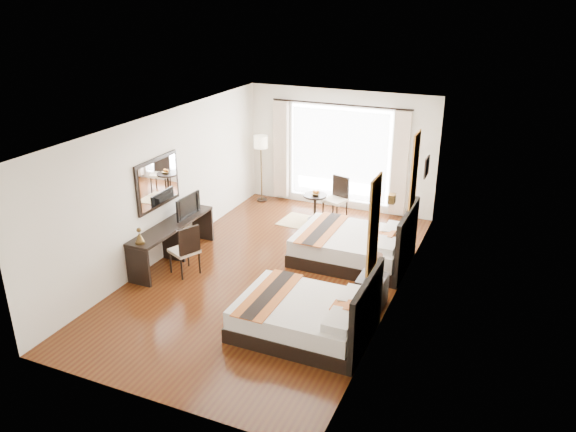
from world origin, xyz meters
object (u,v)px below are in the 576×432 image
at_px(vase, 369,277).
at_px(floor_lamp, 261,146).
at_px(table_lamp, 375,261).
at_px(side_table, 315,207).
at_px(bed_far, 356,246).
at_px(desk_chair, 185,259).
at_px(fruit_bowl, 316,194).
at_px(television, 185,205).
at_px(window_chair, 336,206).
at_px(console_desk, 173,242).
at_px(nightstand, 372,291).
at_px(bed_near, 308,316).

distance_m(vase, floor_lamp, 5.48).
bearing_deg(table_lamp, side_table, 126.20).
height_order(bed_far, side_table, bed_far).
distance_m(desk_chair, fruit_bowl, 3.59).
bearing_deg(television, floor_lamp, -0.02).
distance_m(bed_far, television, 3.40).
distance_m(vase, window_chair, 3.89).
distance_m(table_lamp, desk_chair, 3.49).
height_order(vase, floor_lamp, floor_lamp).
bearing_deg(console_desk, desk_chair, -36.05).
bearing_deg(floor_lamp, television, -91.89).
xyz_separation_m(nightstand, table_lamp, (-0.00, 0.12, 0.50)).
xyz_separation_m(bed_far, vase, (0.70, -1.58, 0.26)).
distance_m(television, desk_chair, 1.19).
xyz_separation_m(table_lamp, fruit_bowl, (-2.16, 2.95, -0.13)).
bearing_deg(desk_chair, television, -34.80).
distance_m(bed_far, floor_lamp, 4.00).
distance_m(bed_near, console_desk, 3.53).
bearing_deg(television, vase, -98.14).
distance_m(vase, console_desk, 3.94).
bearing_deg(side_table, bed_near, -70.49).
relative_size(side_table, window_chair, 0.62).
relative_size(table_lamp, television, 0.51).
bearing_deg(fruit_bowl, vase, -56.16).
distance_m(table_lamp, floor_lamp, 5.31).
bearing_deg(television, window_chair, -36.05).
height_order(vase, console_desk, console_desk).
xyz_separation_m(table_lamp, vase, (-0.03, -0.23, -0.19)).
bearing_deg(vase, table_lamp, 83.14).
distance_m(desk_chair, side_table, 3.59).
relative_size(bed_near, bed_far, 0.94).
bearing_deg(bed_far, television, -164.50).
bearing_deg(floor_lamp, vase, -45.35).
bearing_deg(floor_lamp, console_desk, -91.96).
bearing_deg(desk_chair, fruit_bowl, -86.49).
relative_size(bed_near, television, 2.69).
bearing_deg(side_table, window_chair, 32.28).
height_order(table_lamp, fruit_bowl, table_lamp).
bearing_deg(bed_far, side_table, 131.79).
bearing_deg(television, bed_near, -116.34).
bearing_deg(console_desk, television, 87.53).
xyz_separation_m(vase, desk_chair, (-3.41, -0.15, -0.28)).
height_order(bed_far, floor_lamp, floor_lamp).
distance_m(bed_far, window_chair, 2.16).
xyz_separation_m(bed_far, console_desk, (-3.23, -1.35, 0.07)).
xyz_separation_m(bed_far, nightstand, (0.73, -1.47, -0.05)).
xyz_separation_m(bed_near, window_chair, (-1.11, 4.53, 0.00)).
height_order(nightstand, table_lamp, table_lamp).
bearing_deg(console_desk, nightstand, -1.70).
relative_size(bed_near, floor_lamp, 1.23).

